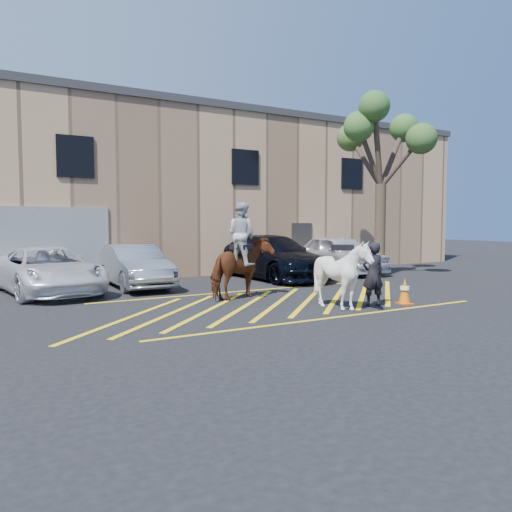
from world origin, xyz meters
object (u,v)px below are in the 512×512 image
car_silver_sedan (135,266)px  car_white_suv (339,254)px  mounted_bay (242,260)px  car_white_pickup (47,271)px  handler (373,274)px  traffic_cone (405,291)px  saddled_white (342,275)px  tree (381,137)px  car_blue_suv (272,257)px

car_silver_sedan → car_white_suv: car_white_suv is taller
car_silver_sedan → mounted_bay: bearing=-63.0°
car_white_pickup → car_white_suv: car_white_suv is taller
car_silver_sedan → handler: 8.22m
traffic_cone → saddled_white: bearing=174.9°
mounted_bay → tree: 9.28m
handler → saddled_white: (-1.07, -0.00, 0.05)m
car_white_pickup → tree: tree is taller
handler → mounted_bay: 3.79m
car_silver_sedan → car_white_pickup: bearing=-176.7°
handler → traffic_cone: size_ratio=2.36×
car_white_suv → saddled_white: size_ratio=2.27×
car_blue_suv → tree: (4.20, -1.64, 4.83)m
saddled_white → car_white_pickup: bearing=132.1°
car_white_suv → traffic_cone: bearing=-116.4°
car_silver_sedan → tree: tree is taller
car_silver_sedan → traffic_cone: (5.42, -7.12, -0.37)m
car_blue_suv → car_white_suv: bearing=2.3°
tree → car_white_suv: bearing=106.4°
mounted_bay → car_white_pickup: bearing=140.7°
car_white_suv → saddled_white: saddled_white is taller
car_silver_sedan → saddled_white: size_ratio=2.05×
car_white_suv → mounted_bay: size_ratio=1.76×
car_blue_suv → tree: tree is taller
handler → tree: size_ratio=0.24×
handler → car_white_pickup: bearing=-30.5°
car_blue_suv → car_silver_sedan: bearing=177.7°
car_silver_sedan → mounted_bay: size_ratio=1.58×
mounted_bay → traffic_cone: mounted_bay is taller
car_blue_suv → traffic_cone: (-0.11, -7.05, -0.50)m
car_silver_sedan → tree: size_ratio=0.61×
car_white_pickup → car_blue_suv: (8.35, 0.04, 0.12)m
car_blue_suv → saddled_white: (-2.19, -6.86, 0.05)m
car_silver_sedan → handler: size_ratio=2.60×
car_white_suv → mounted_bay: (-7.20, -4.20, 0.29)m
saddled_white → tree: (6.39, 5.22, 4.78)m
car_white_pickup → tree: size_ratio=0.73×
traffic_cone → car_blue_suv: bearing=89.1°
car_white_pickup → car_silver_sedan: bearing=-5.4°
car_white_pickup → tree: 13.58m
saddled_white → traffic_cone: bearing=-5.1°
mounted_bay → car_white_suv: bearing=30.3°
handler → saddled_white: bearing=12.9°
car_blue_suv → saddled_white: 7.20m
car_blue_suv → car_white_suv: car_blue_suv is taller
car_white_pickup → saddled_white: 9.19m
tree → car_silver_sedan: bearing=170.0°
handler → car_white_suv: bearing=-111.0°
car_silver_sedan → car_blue_suv: 5.53m
car_white_pickup → traffic_cone: bearing=-48.1°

